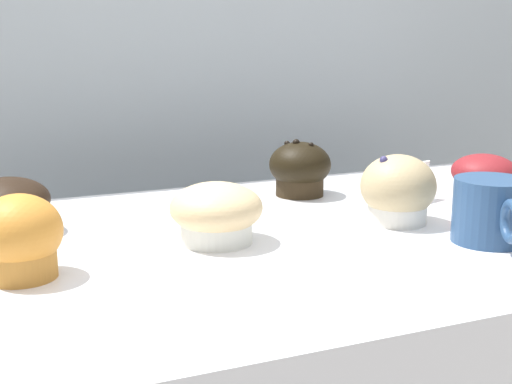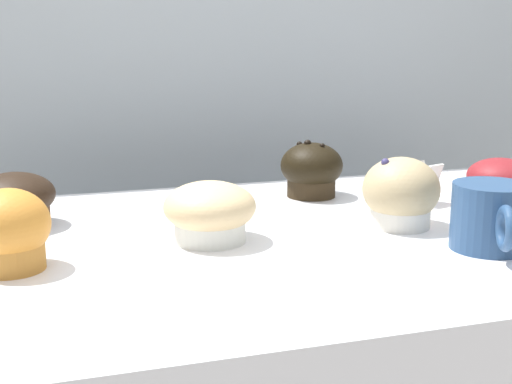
# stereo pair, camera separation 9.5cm
# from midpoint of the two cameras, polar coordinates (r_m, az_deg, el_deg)

# --- Properties ---
(wall_back) EXTENTS (3.20, 0.10, 1.80)m
(wall_back) POSITION_cam_midpoint_polar(r_m,az_deg,el_deg) (1.48, -8.25, 1.83)
(wall_back) COLOR #A8B2B7
(wall_back) RESTS_ON ground
(muffin_front_center) EXTENTS (0.11, 0.11, 0.07)m
(muffin_front_center) POSITION_cam_midpoint_polar(r_m,az_deg,el_deg) (0.98, -21.89, -1.09)
(muffin_front_center) COLOR #492C1D
(muffin_front_center) RESTS_ON display_counter
(muffin_back_left) EXTENTS (0.10, 0.10, 0.07)m
(muffin_back_left) POSITION_cam_midpoint_polar(r_m,az_deg,el_deg) (1.14, 15.51, 1.17)
(muffin_back_left) COLOR #4A1B19
(muffin_back_left) RESTS_ON display_counter
(muffin_back_right) EXTENTS (0.10, 0.10, 0.09)m
(muffin_back_right) POSITION_cam_midpoint_polar(r_m,az_deg,el_deg) (1.12, 1.12, 1.83)
(muffin_back_right) COLOR black
(muffin_back_right) RESTS_ON display_counter
(muffin_front_left) EXTENTS (0.11, 0.11, 0.08)m
(muffin_front_left) POSITION_cam_midpoint_polar(r_m,az_deg,el_deg) (0.87, -6.27, -1.74)
(muffin_front_left) COLOR white
(muffin_front_left) RESTS_ON display_counter
(muffin_front_right) EXTENTS (0.10, 0.10, 0.09)m
(muffin_front_right) POSITION_cam_midpoint_polar(r_m,az_deg,el_deg) (0.97, 8.56, 0.06)
(muffin_front_right) COLOR silver
(muffin_front_right) RESTS_ON display_counter
(muffin_back_center) EXTENTS (0.09, 0.09, 0.09)m
(muffin_back_center) POSITION_cam_midpoint_polar(r_m,az_deg,el_deg) (0.80, -21.68, -3.50)
(muffin_back_center) COLOR #C48032
(muffin_back_center) RESTS_ON display_counter
(coffee_cup) EXTENTS (0.09, 0.13, 0.08)m
(coffee_cup) POSITION_cam_midpoint_polar(r_m,az_deg,el_deg) (0.90, 15.49, -1.39)
(coffee_cup) COLOR navy
(coffee_cup) RESTS_ON display_counter
(price_card) EXTENTS (0.06, 0.05, 0.06)m
(price_card) POSITION_cam_midpoint_polar(r_m,az_deg,el_deg) (1.11, 9.75, 1.01)
(price_card) COLOR white
(price_card) RESTS_ON display_counter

